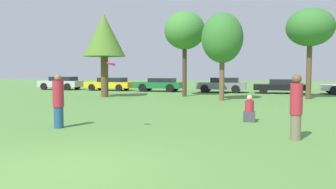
{
  "coord_description": "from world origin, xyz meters",
  "views": [
    {
      "loc": [
        3.48,
        -5.49,
        1.85
      ],
      "look_at": [
        1.03,
        4.34,
        1.14
      ],
      "focal_mm": 36.04,
      "sensor_mm": 36.0,
      "label": 1
    }
  ],
  "objects_px": {
    "parked_car_silver": "(61,83)",
    "parked_car_black": "(281,86)",
    "person_catcher": "(296,106)",
    "parked_car_green": "(160,84)",
    "person_thrower": "(58,101)",
    "frisbee": "(111,64)",
    "parked_car_yellow": "(110,84)",
    "tree_0": "(104,36)",
    "tree_1": "(185,31)",
    "tree_2": "(222,38)",
    "tree_3": "(310,28)",
    "bystander_sitting": "(249,111)",
    "parked_car_grey": "(222,85)"
  },
  "relations": [
    {
      "from": "parked_car_silver",
      "to": "parked_car_black",
      "type": "distance_m",
      "value": 20.57
    },
    {
      "from": "person_catcher",
      "to": "parked_car_green",
      "type": "bearing_deg",
      "value": -63.69
    },
    {
      "from": "parked_car_green",
      "to": "person_thrower",
      "type": "bearing_deg",
      "value": 97.76
    },
    {
      "from": "frisbee",
      "to": "person_thrower",
      "type": "bearing_deg",
      "value": 174.11
    },
    {
      "from": "parked_car_yellow",
      "to": "tree_0",
      "type": "bearing_deg",
      "value": 113.03
    },
    {
      "from": "person_catcher",
      "to": "parked_car_yellow",
      "type": "distance_m",
      "value": 24.62
    },
    {
      "from": "tree_1",
      "to": "parked_car_black",
      "type": "relative_size",
      "value": 1.45
    },
    {
      "from": "tree_2",
      "to": "tree_0",
      "type": "bearing_deg",
      "value": 174.93
    },
    {
      "from": "tree_2",
      "to": "tree_3",
      "type": "bearing_deg",
      "value": 23.8
    },
    {
      "from": "parked_car_green",
      "to": "parked_car_silver",
      "type": "bearing_deg",
      "value": -0.14
    },
    {
      "from": "parked_car_black",
      "to": "parked_car_silver",
      "type": "bearing_deg",
      "value": 0.19
    },
    {
      "from": "tree_2",
      "to": "frisbee",
      "type": "bearing_deg",
      "value": -100.93
    },
    {
      "from": "bystander_sitting",
      "to": "parked_car_yellow",
      "type": "bearing_deg",
      "value": 127.26
    },
    {
      "from": "parked_car_silver",
      "to": "parked_car_green",
      "type": "relative_size",
      "value": 1.02
    },
    {
      "from": "parked_car_silver",
      "to": "parked_car_green",
      "type": "bearing_deg",
      "value": 179.86
    },
    {
      "from": "bystander_sitting",
      "to": "tree_0",
      "type": "xyz_separation_m",
      "value": [
        -10.05,
        9.5,
        3.87
      ]
    },
    {
      "from": "tree_3",
      "to": "parked_car_grey",
      "type": "xyz_separation_m",
      "value": [
        -6.11,
        5.53,
        -3.96
      ]
    },
    {
      "from": "frisbee",
      "to": "parked_car_green",
      "type": "bearing_deg",
      "value": 101.29
    },
    {
      "from": "tree_3",
      "to": "parked_car_silver",
      "type": "distance_m",
      "value": 23.0
    },
    {
      "from": "tree_3",
      "to": "parked_car_yellow",
      "type": "relative_size",
      "value": 1.31
    },
    {
      "from": "frisbee",
      "to": "tree_0",
      "type": "relative_size",
      "value": 0.05
    },
    {
      "from": "tree_0",
      "to": "parked_car_green",
      "type": "distance_m",
      "value": 8.37
    },
    {
      "from": "frisbee",
      "to": "parked_car_yellow",
      "type": "bearing_deg",
      "value": 113.9
    },
    {
      "from": "parked_car_silver",
      "to": "bystander_sitting",
      "type": "bearing_deg",
      "value": 138.56
    },
    {
      "from": "tree_1",
      "to": "parked_car_yellow",
      "type": "height_order",
      "value": "tree_1"
    },
    {
      "from": "bystander_sitting",
      "to": "parked_car_grey",
      "type": "distance_m",
      "value": 16.87
    },
    {
      "from": "person_thrower",
      "to": "tree_2",
      "type": "height_order",
      "value": "tree_2"
    },
    {
      "from": "tree_1",
      "to": "tree_2",
      "type": "height_order",
      "value": "tree_1"
    },
    {
      "from": "tree_1",
      "to": "parked_car_yellow",
      "type": "bearing_deg",
      "value": 146.01
    },
    {
      "from": "tree_3",
      "to": "parked_car_black",
      "type": "relative_size",
      "value": 1.4
    },
    {
      "from": "tree_1",
      "to": "tree_3",
      "type": "distance_m",
      "value": 8.37
    },
    {
      "from": "tree_2",
      "to": "parked_car_black",
      "type": "distance_m",
      "value": 9.38
    },
    {
      "from": "tree_2",
      "to": "parked_car_silver",
      "type": "relative_size",
      "value": 1.29
    },
    {
      "from": "parked_car_grey",
      "to": "bystander_sitting",
      "type": "bearing_deg",
      "value": 100.12
    },
    {
      "from": "tree_1",
      "to": "tree_3",
      "type": "height_order",
      "value": "tree_1"
    },
    {
      "from": "parked_car_silver",
      "to": "parked_car_yellow",
      "type": "xyz_separation_m",
      "value": [
        5.2,
        -0.07,
        -0.04
      ]
    },
    {
      "from": "parked_car_yellow",
      "to": "parked_car_grey",
      "type": "xyz_separation_m",
      "value": [
        10.55,
        -0.36,
        0.03
      ]
    },
    {
      "from": "bystander_sitting",
      "to": "parked_car_silver",
      "type": "distance_m",
      "value": 24.97
    },
    {
      "from": "bystander_sitting",
      "to": "parked_car_green",
      "type": "xyz_separation_m",
      "value": [
        -8.01,
        16.77,
        0.26
      ]
    },
    {
      "from": "tree_0",
      "to": "parked_car_green",
      "type": "xyz_separation_m",
      "value": [
        2.03,
        7.27,
        -3.6
      ]
    },
    {
      "from": "person_catcher",
      "to": "parked_car_green",
      "type": "xyz_separation_m",
      "value": [
        -9.24,
        19.82,
        -0.24
      ]
    },
    {
      "from": "parked_car_grey",
      "to": "parked_car_black",
      "type": "bearing_deg",
      "value": 179.78
    },
    {
      "from": "tree_0",
      "to": "parked_car_grey",
      "type": "xyz_separation_m",
      "value": [
        7.62,
        7.2,
        -3.58
      ]
    },
    {
      "from": "tree_2",
      "to": "parked_car_black",
      "type": "relative_size",
      "value": 1.29
    },
    {
      "from": "tree_0",
      "to": "tree_3",
      "type": "relative_size",
      "value": 0.98
    },
    {
      "from": "person_thrower",
      "to": "parked_car_grey",
      "type": "height_order",
      "value": "person_thrower"
    },
    {
      "from": "person_thrower",
      "to": "tree_0",
      "type": "bearing_deg",
      "value": 109.47
    },
    {
      "from": "person_thrower",
      "to": "tree_1",
      "type": "xyz_separation_m",
      "value": [
        1.31,
        14.35,
        3.84
      ]
    },
    {
      "from": "bystander_sitting",
      "to": "parked_car_silver",
      "type": "bearing_deg",
      "value": 136.7
    },
    {
      "from": "person_thrower",
      "to": "tree_3",
      "type": "bearing_deg",
      "value": 56.77
    }
  ]
}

